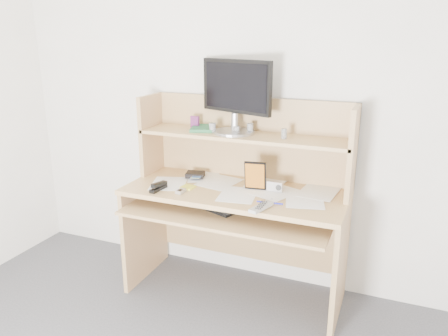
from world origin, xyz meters
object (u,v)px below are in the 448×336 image
at_px(keyboard, 211,204).
at_px(game_case, 255,176).
at_px(monitor, 236,94).
at_px(tv_remote, 261,207).
at_px(desk, 239,194).

distance_m(keyboard, game_case, 0.33).
relative_size(keyboard, monitor, 0.81).
bearing_deg(game_case, tv_remote, -73.04).
xyz_separation_m(desk, keyboard, (-0.13, -0.17, -0.03)).
relative_size(tv_remote, game_case, 0.96).
distance_m(keyboard, monitor, 0.72).
bearing_deg(desk, keyboard, -127.72).
xyz_separation_m(tv_remote, game_case, (-0.13, 0.28, 0.09)).
relative_size(desk, tv_remote, 7.68).
height_order(keyboard, tv_remote, tv_remote).
bearing_deg(monitor, game_case, -18.83).
xyz_separation_m(desk, monitor, (-0.07, 0.10, 0.63)).
height_order(tv_remote, monitor, monitor).
bearing_deg(keyboard, desk, 73.81).
distance_m(game_case, monitor, 0.54).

